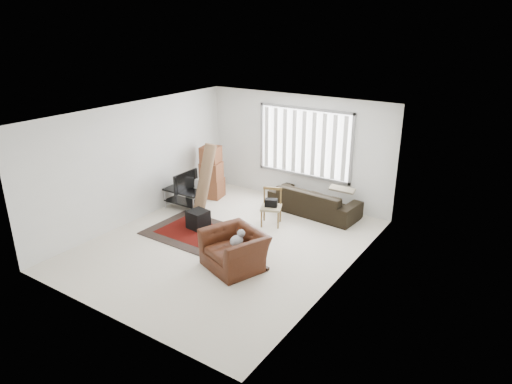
{
  "coord_description": "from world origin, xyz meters",
  "views": [
    {
      "loc": [
        5.18,
        -6.73,
        4.34
      ],
      "look_at": [
        0.37,
        0.56,
        1.05
      ],
      "focal_mm": 32.0,
      "sensor_mm": 36.0,
      "label": 1
    }
  ],
  "objects_px": {
    "side_chair": "(271,205)",
    "armchair": "(234,247)",
    "tv_stand": "(184,196)",
    "moving_boxes": "(211,174)",
    "sofa": "(314,197)"
  },
  "relations": [
    {
      "from": "side_chair",
      "to": "armchair",
      "type": "height_order",
      "value": "side_chair"
    },
    {
      "from": "side_chair",
      "to": "tv_stand",
      "type": "bearing_deg",
      "value": 168.12
    },
    {
      "from": "moving_boxes",
      "to": "sofa",
      "type": "height_order",
      "value": "moving_boxes"
    },
    {
      "from": "sofa",
      "to": "side_chair",
      "type": "xyz_separation_m",
      "value": [
        -0.52,
        -1.1,
        0.04
      ]
    },
    {
      "from": "sofa",
      "to": "side_chair",
      "type": "distance_m",
      "value": 1.22
    },
    {
      "from": "side_chair",
      "to": "armchair",
      "type": "bearing_deg",
      "value": -100.8
    },
    {
      "from": "sofa",
      "to": "armchair",
      "type": "relative_size",
      "value": 1.59
    },
    {
      "from": "side_chair",
      "to": "sofa",
      "type": "bearing_deg",
      "value": 41.52
    },
    {
      "from": "moving_boxes",
      "to": "armchair",
      "type": "bearing_deg",
      "value": -44.89
    },
    {
      "from": "sofa",
      "to": "moving_boxes",
      "type": "bearing_deg",
      "value": 15.05
    },
    {
      "from": "moving_boxes",
      "to": "armchair",
      "type": "xyz_separation_m",
      "value": [
        2.63,
        -2.62,
        -0.22
      ]
    },
    {
      "from": "sofa",
      "to": "armchair",
      "type": "bearing_deg",
      "value": 93.26
    },
    {
      "from": "moving_boxes",
      "to": "side_chair",
      "type": "xyz_separation_m",
      "value": [
        2.19,
        -0.61,
        -0.17
      ]
    },
    {
      "from": "tv_stand",
      "to": "armchair",
      "type": "distance_m",
      "value": 3.08
    },
    {
      "from": "moving_boxes",
      "to": "sofa",
      "type": "distance_m",
      "value": 2.77
    }
  ]
}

